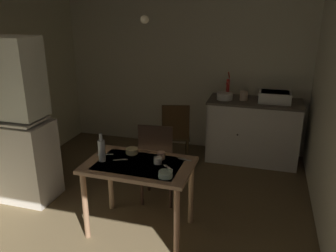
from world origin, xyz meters
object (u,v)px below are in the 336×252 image
at_px(hutch_cabinet, 13,127).
at_px(chair_far_side, 158,162).
at_px(sink_basin, 275,97).
at_px(glass_bottle, 102,150).
at_px(serving_bowl_wide, 165,174).
at_px(dining_table, 139,174).
at_px(chair_by_counter, 176,133).
at_px(mug_tall, 158,161).
at_px(mixing_bowl_counter, 225,96).
at_px(hand_pump, 228,87).

relative_size(hutch_cabinet, chair_far_side, 1.92).
bearing_deg(sink_basin, glass_bottle, -127.16).
xyz_separation_m(chair_far_side, serving_bowl_wide, (0.32, -0.75, 0.27)).
relative_size(sink_basin, serving_bowl_wide, 3.38).
xyz_separation_m(sink_basin, dining_table, (-1.26, -2.10, -0.36)).
relative_size(chair_by_counter, mug_tall, 12.28).
relative_size(mixing_bowl_counter, chair_far_side, 0.23).
bearing_deg(chair_far_side, hutch_cabinet, -168.84).
bearing_deg(serving_bowl_wide, sink_basin, 68.01).
xyz_separation_m(dining_table, chair_far_side, (0.01, 0.56, -0.12)).
relative_size(mixing_bowl_counter, chair_by_counter, 0.24).
xyz_separation_m(hutch_cabinet, sink_basin, (2.89, 1.87, 0.10)).
bearing_deg(sink_basin, chair_by_counter, -158.07).
relative_size(hand_pump, mug_tall, 5.05).
distance_m(mixing_bowl_counter, mug_tall, 2.04).
bearing_deg(hand_pump, dining_table, -105.31).
height_order(mug_tall, glass_bottle, glass_bottle).
bearing_deg(chair_by_counter, hand_pump, 41.86).
relative_size(sink_basin, glass_bottle, 1.52).
distance_m(sink_basin, hand_pump, 0.68).
distance_m(chair_far_side, mug_tall, 0.60).
bearing_deg(chair_far_side, serving_bowl_wide, -66.92).
height_order(hutch_cabinet, dining_table, hutch_cabinet).
bearing_deg(mug_tall, mixing_bowl_counter, 79.23).
distance_m(hutch_cabinet, chair_by_counter, 2.11).
height_order(hutch_cabinet, mug_tall, hutch_cabinet).
relative_size(hutch_cabinet, sink_basin, 4.36).
relative_size(hutch_cabinet, mixing_bowl_counter, 8.34).
bearing_deg(serving_bowl_wide, chair_far_side, 113.08).
xyz_separation_m(mixing_bowl_counter, dining_table, (-0.56, -2.05, -0.33)).
relative_size(chair_far_side, mug_tall, 12.96).
xyz_separation_m(hutch_cabinet, serving_bowl_wide, (1.97, -0.43, -0.11)).
relative_size(serving_bowl_wide, glass_bottle, 0.45).
bearing_deg(dining_table, glass_bottle, -173.08).
height_order(sink_basin, hand_pump, hand_pump).
bearing_deg(chair_by_counter, hutch_cabinet, -139.77).
height_order(mixing_bowl_counter, glass_bottle, glass_bottle).
distance_m(hand_pump, chair_far_side, 1.78).
relative_size(sink_basin, hand_pump, 1.13).
distance_m(hutch_cabinet, sink_basin, 3.44).
bearing_deg(glass_bottle, dining_table, 6.92).
height_order(chair_by_counter, mug_tall, chair_by_counter).
height_order(mixing_bowl_counter, chair_far_side, mixing_bowl_counter).
bearing_deg(mug_tall, hand_pump, 78.97).
xyz_separation_m(chair_far_side, glass_bottle, (-0.38, -0.60, 0.36)).
relative_size(hand_pump, chair_far_side, 0.39).
bearing_deg(glass_bottle, serving_bowl_wide, -11.99).
xyz_separation_m(sink_basin, mixing_bowl_counter, (-0.70, -0.05, -0.03)).
bearing_deg(mixing_bowl_counter, hand_pump, 73.81).
xyz_separation_m(chair_by_counter, glass_bottle, (-0.32, -1.62, 0.38)).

